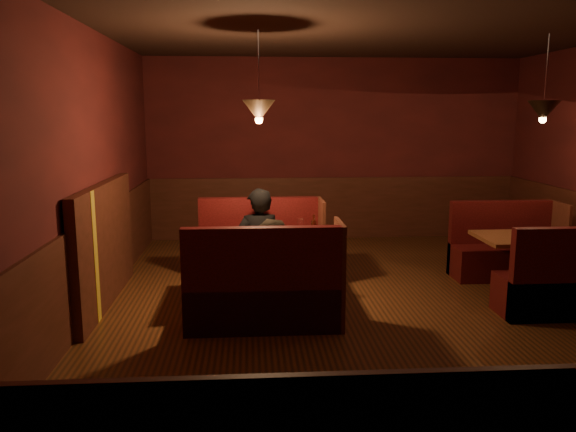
{
  "coord_description": "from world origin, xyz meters",
  "views": [
    {
      "loc": [
        -1.37,
        -5.54,
        2.01
      ],
      "look_at": [
        -0.97,
        0.3,
        0.95
      ],
      "focal_mm": 35.0,
      "sensor_mm": 36.0,
      "label": 1
    }
  ],
  "objects": [
    {
      "name": "second_bench_near",
      "position": [
        1.81,
        -0.34,
        0.3
      ],
      "size": [
        1.32,
        0.5,
        0.95
      ],
      "color": "black",
      "rests_on": "ground"
    },
    {
      "name": "main_bench_near",
      "position": [
        -1.24,
        -0.47,
        0.32
      ],
      "size": [
        1.49,
        0.53,
        1.02
      ],
      "color": "black",
      "rests_on": "ground"
    },
    {
      "name": "second_table",
      "position": [
        1.79,
        0.37,
        0.5
      ],
      "size": [
        1.2,
        0.77,
        0.68
      ],
      "color": "brown",
      "rests_on": "ground"
    },
    {
      "name": "diner_b",
      "position": [
        -1.13,
        -0.37,
        0.69
      ],
      "size": [
        0.77,
        0.66,
        1.39
      ],
      "primitive_type": "imported",
      "rotation": [
        0.0,
        0.0,
        -0.22
      ],
      "color": "black",
      "rests_on": "ground"
    },
    {
      "name": "room",
      "position": [
        -0.28,
        0.04,
        1.05
      ],
      "size": [
        6.02,
        7.02,
        2.92
      ],
      "color": "#342011",
      "rests_on": "ground"
    },
    {
      "name": "second_bench_far",
      "position": [
        1.81,
        1.09,
        0.3
      ],
      "size": [
        1.32,
        0.5,
        0.95
      ],
      "color": "black",
      "rests_on": "ground"
    },
    {
      "name": "main_bench_far",
      "position": [
        -1.24,
        1.07,
        0.32
      ],
      "size": [
        1.49,
        0.53,
        1.02
      ],
      "color": "black",
      "rests_on": "ground"
    },
    {
      "name": "diner_a",
      "position": [
        -1.27,
        0.89,
        0.76
      ],
      "size": [
        0.61,
        0.45,
        1.53
      ],
      "primitive_type": "imported",
      "rotation": [
        0.0,
        0.0,
        3.3
      ],
      "color": "black",
      "rests_on": "ground"
    },
    {
      "name": "main_table",
      "position": [
        -1.25,
        0.31,
        0.56
      ],
      "size": [
        1.36,
        0.82,
        0.95
      ],
      "color": "brown",
      "rests_on": "ground"
    }
  ]
}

